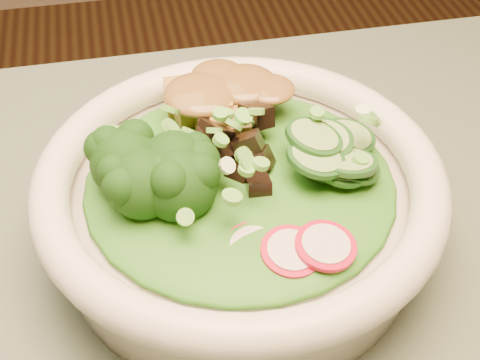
{
  "coord_description": "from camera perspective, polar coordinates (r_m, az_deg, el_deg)",
  "views": [
    {
      "loc": [
        0.03,
        -0.22,
        1.13
      ],
      "look_at": [
        0.1,
        0.12,
        0.81
      ],
      "focal_mm": 50.0,
      "sensor_mm": 36.0,
      "label": 1
    }
  ],
  "objects": [
    {
      "name": "scallion_garnish",
      "position": [
        0.45,
        -0.0,
        2.56
      ],
      "size": [
        0.21,
        0.21,
        0.03
      ],
      "primitive_type": null,
      "color": "#60AE3D",
      "rests_on": "salad_bowl"
    },
    {
      "name": "broccoli_florets",
      "position": [
        0.45,
        -8.33,
        0.17
      ],
      "size": [
        0.1,
        0.09,
        0.05
      ],
      "primitive_type": null,
      "rotation": [
        0.0,
        0.0,
        0.22
      ],
      "color": "black",
      "rests_on": "salad_bowl"
    },
    {
      "name": "salad_bowl",
      "position": [
        0.49,
        0.0,
        -1.81
      ],
      "size": [
        0.29,
        0.29,
        0.08
      ],
      "rotation": [
        0.0,
        0.0,
        0.22
      ],
      "color": "silver",
      "rests_on": "dining_table"
    },
    {
      "name": "peanut_sauce",
      "position": [
        0.51,
        -1.66,
        7.54
      ],
      "size": [
        0.08,
        0.06,
        0.02
      ],
      "primitive_type": "ellipsoid",
      "color": "brown",
      "rests_on": "tofu_cubes"
    },
    {
      "name": "lettuce_bed",
      "position": [
        0.47,
        -0.0,
        0.09
      ],
      "size": [
        0.22,
        0.22,
        0.03
      ],
      "primitive_type": "ellipsoid",
      "color": "#175B13",
      "rests_on": "salad_bowl"
    },
    {
      "name": "cucumber_slices",
      "position": [
        0.48,
        8.28,
        2.53
      ],
      "size": [
        0.09,
        0.09,
        0.04
      ],
      "primitive_type": null,
      "rotation": [
        0.0,
        0.0,
        0.22
      ],
      "color": "#7AA95D",
      "rests_on": "salad_bowl"
    },
    {
      "name": "tofu_cubes",
      "position": [
        0.51,
        -1.63,
        6.25
      ],
      "size": [
        0.11,
        0.08,
        0.04
      ],
      "primitive_type": null,
      "rotation": [
        0.0,
        0.0,
        0.22
      ],
      "color": "#9E6B34",
      "rests_on": "salad_bowl"
    },
    {
      "name": "mushroom_heap",
      "position": [
        0.47,
        -0.38,
        2.55
      ],
      "size": [
        0.09,
        0.09,
        0.04
      ],
      "primitive_type": null,
      "rotation": [
        0.0,
        0.0,
        0.22
      ],
      "color": "black",
      "rests_on": "salad_bowl"
    },
    {
      "name": "radish_slices",
      "position": [
        0.42,
        2.78,
        -5.83
      ],
      "size": [
        0.13,
        0.07,
        0.02
      ],
      "primitive_type": null,
      "rotation": [
        0.0,
        0.0,
        0.22
      ],
      "color": "#B10D2B",
      "rests_on": "salad_bowl"
    }
  ]
}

